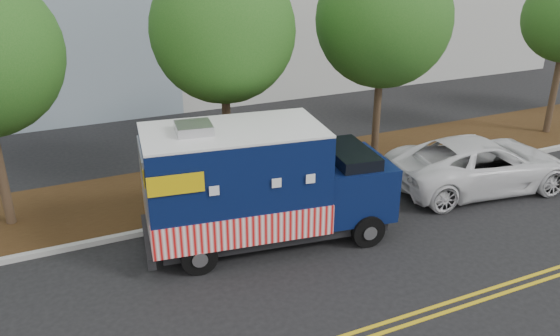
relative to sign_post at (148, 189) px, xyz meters
name	(u,v)px	position (x,y,z in m)	size (l,w,h in m)	color
ground	(229,243)	(1.69, -1.71, -1.20)	(120.00, 120.00, 0.00)	black
curb	(213,218)	(1.69, -0.31, -1.12)	(120.00, 0.18, 0.15)	#9E9E99
mulch_strip	(193,190)	(1.69, 1.79, -1.12)	(120.00, 4.00, 0.15)	#301D0D
tree_b	(223,31)	(2.84, 1.54, 3.83)	(4.23, 4.23, 7.15)	#38281C
tree_c	(384,20)	(8.37, 1.54, 3.83)	(4.47, 4.47, 7.28)	#38281C
sign_post	(148,189)	(0.00, 0.00, 0.00)	(0.06, 0.06, 2.40)	#473828
food_truck	(257,188)	(2.44, -1.88, 0.36)	(6.78, 3.25, 3.44)	black
white_car	(481,164)	(10.25, -1.69, -0.37)	(2.76, 5.98, 1.66)	white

